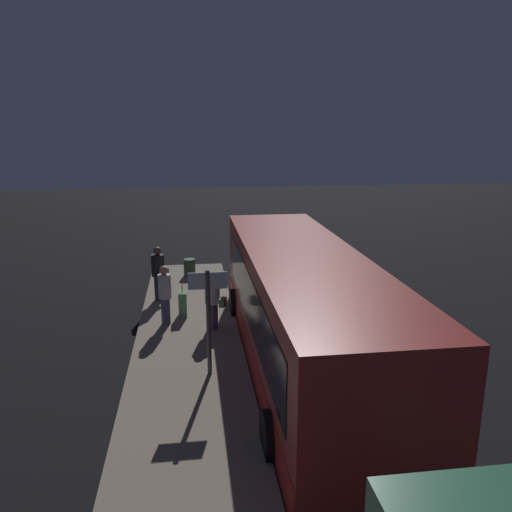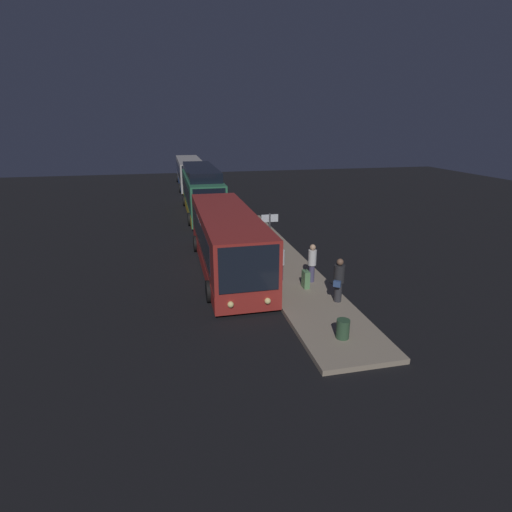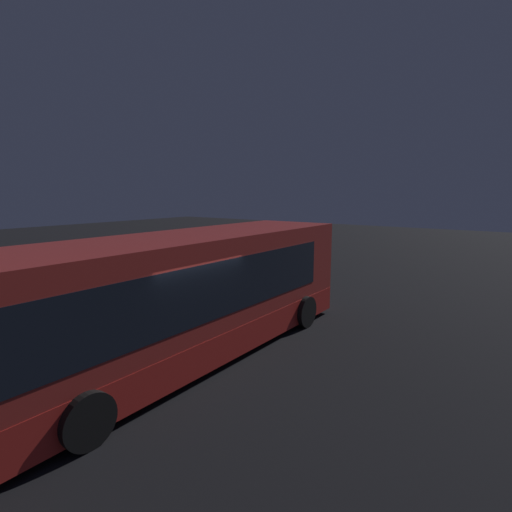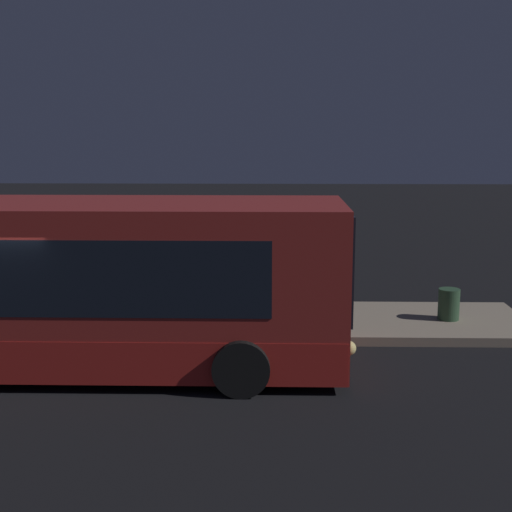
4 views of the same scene
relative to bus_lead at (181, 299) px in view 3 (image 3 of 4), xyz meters
name	(u,v)px [view 3 (image 3 of 4)]	position (x,y,z in m)	size (l,w,h in m)	color
ground	(173,369)	(-0.59, -0.29, -1.43)	(80.00, 80.00, 0.00)	black
platform	(94,337)	(-0.59, 2.71, -1.34)	(20.00, 2.81, 0.18)	gray
bus_lead	(181,299)	(0.00, 0.00, 0.00)	(10.71, 2.85, 2.90)	maroon
passenger_boarding	(175,274)	(2.92, 3.34, -0.30)	(0.51, 0.51, 1.74)	#4C476B
passenger_waiting	(193,284)	(2.43, 2.00, -0.38)	(0.55, 0.68, 1.64)	#4C476B
passenger_with_bags	(212,263)	(5.11, 3.63, -0.30)	(0.69, 0.63, 1.79)	#2D2D33
suitcase	(198,289)	(3.51, 2.86, -0.88)	(0.45, 0.24, 0.99)	#598C59
sign_post	(112,275)	(-0.27, 2.22, 0.33)	(0.10, 0.86, 2.47)	#4C4C51
trash_bin	(271,271)	(7.79, 2.64, -0.93)	(0.44, 0.44, 0.65)	#2D4C33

